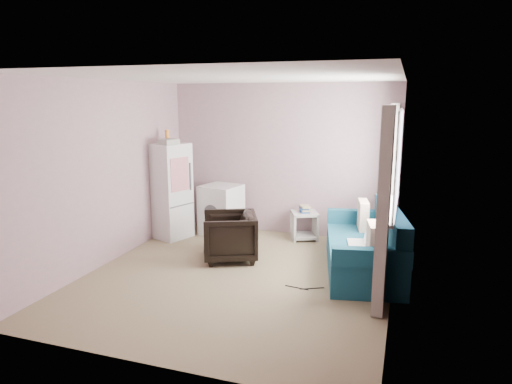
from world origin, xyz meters
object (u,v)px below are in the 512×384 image
fridge (170,190)px  washing_machine (221,209)px  armchair (230,234)px  side_table (304,223)px  sofa (367,249)px

fridge → washing_machine: (0.71, 0.44, -0.35)m
fridge → armchair: bearing=-8.2°
side_table → armchair: bearing=-121.9°
armchair → side_table: 1.51m
armchair → fridge: bearing=-141.5°
washing_machine → sofa: sofa is taller
washing_machine → side_table: size_ratio=1.49×
fridge → side_table: (2.11, 0.58, -0.53)m
fridge → washing_machine: size_ratio=2.12×
armchair → sofa: sofa is taller
fridge → sofa: 3.29m
armchair → washing_machine: washing_machine is taller
side_table → sofa: 1.59m
washing_machine → sofa: bearing=-10.8°
side_table → sofa: size_ratio=0.27×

